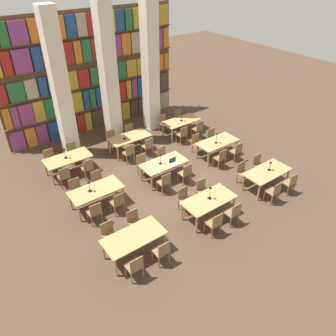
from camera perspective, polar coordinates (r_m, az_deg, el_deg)
The scene contains 59 objects.
ground_plane at distance 12.94m, azimuth -0.69°, elevation -1.90°, with size 40.00×40.00×0.00m, color #4C3828.
bookshelf_bank at distance 16.19m, azimuth -12.91°, elevation 15.53°, with size 8.71×0.35×5.50m.
pillar_left at distance 13.96m, azimuth -18.28°, elevation 13.15°, with size 0.62×0.62×6.00m.
pillar_center at distance 14.70m, azimuth -10.30°, elevation 15.30°, with size 0.62×0.62×6.00m.
pillar_right at distance 15.71m, azimuth -3.09°, elevation 16.97°, with size 0.62×0.62×6.00m.
reading_table_0 at distance 9.66m, azimuth -5.97°, elevation -12.10°, with size 1.80×0.90×0.73m.
chair_0 at distance 9.23m, azimuth -5.81°, elevation -16.66°, with size 0.42×0.40×0.87m.
chair_1 at distance 10.13m, azimuth -10.21°, elevation -11.29°, with size 0.42×0.40×0.87m.
chair_2 at distance 9.53m, azimuth -1.07°, elevation -14.28°, with size 0.42×0.40×0.87m.
chair_3 at distance 10.40m, azimuth -5.81°, elevation -9.33°, with size 0.42×0.40×0.87m.
reading_table_1 at distance 10.91m, azimuth 7.12°, elevation -5.76°, with size 1.80×0.90×0.73m.
chair_4 at distance 10.42m, azimuth 8.07°, elevation -9.45°, with size 0.42×0.40×0.87m.
chair_5 at distance 11.23m, azimuth 2.96°, elevation -5.36°, with size 0.42×0.40×0.87m.
chair_6 at distance 10.88m, azimuth 11.24°, elevation -7.61°, with size 0.42×0.40×0.87m.
chair_7 at distance 11.65m, azimuth 6.11°, elevation -3.83°, with size 0.42×0.40×0.87m.
desk_lamp_0 at distance 10.70m, azimuth 7.37°, elevation -3.89°, with size 0.14×0.14×0.49m.
reading_table_2 at distance 12.67m, azimuth 16.86°, elevation -0.85°, with size 1.80×0.90×0.73m.
chair_8 at distance 12.12m, azimuth 17.96°, elevation -3.88°, with size 0.42×0.40×0.87m.
chair_9 at distance 12.81m, azimuth 12.91°, elevation -0.70°, with size 0.42×0.40×0.87m.
chair_10 at distance 12.75m, azimuth 20.44°, elevation -2.36°, with size 0.42×0.40×0.87m.
chair_11 at distance 13.41m, azimuth 15.50°, elevation 0.59°, with size 0.42×0.40×0.87m.
desk_lamp_1 at distance 12.57m, azimuth 17.40°, elevation 0.63°, with size 0.14×0.14×0.39m.
reading_table_3 at distance 11.50m, azimuth -12.41°, elevation -4.02°, with size 1.80×0.90×0.73m.
chair_12 at distance 10.96m, azimuth -12.65°, elevation -7.48°, with size 0.42×0.40×0.87m.
chair_13 at distance 12.05m, azimuth -15.66°, elevation -3.64°, with size 0.42×0.40×0.87m.
chair_14 at distance 11.20m, azimuth -8.75°, elevation -5.88°, with size 0.42×0.40×0.87m.
chair_15 at distance 12.28m, azimuth -12.05°, elevation -2.26°, with size 0.42×0.40×0.87m.
desk_lamp_2 at distance 11.26m, azimuth -13.58°, elevation -2.82°, with size 0.14×0.14×0.42m.
reading_table_4 at distance 12.60m, azimuth -0.74°, elevation 0.61°, with size 1.80×0.90×0.73m.
chair_16 at distance 11.98m, azimuth -0.63°, elevation -2.43°, with size 0.42×0.40×0.87m.
chair_17 at distance 12.99m, azimuth -4.41°, elevation 0.68°, with size 0.42×0.40×0.87m.
chair_18 at distance 12.46m, azimuth 3.04°, elevation -0.85°, with size 0.42×0.40×0.87m.
chair_19 at distance 13.44m, azimuth -0.88°, elevation 2.04°, with size 0.42×0.40×0.87m.
desk_lamp_3 at distance 12.33m, azimuth -1.34°, elevation 1.94°, with size 0.14×0.14×0.46m.
laptop at distance 12.50m, azimuth 0.98°, elevation 0.98°, with size 0.32×0.22×0.21m.
reading_table_5 at distance 14.18m, azimuth 8.58°, elevation 4.30°, with size 1.80×0.90×0.73m.
chair_20 at distance 13.52m, azimuth 9.11°, elevation 1.78°, with size 0.42×0.40×0.87m.
chair_21 at distance 14.42m, azimuth 5.08°, elevation 4.31°, with size 0.42×0.40×0.87m.
chair_22 at distance 14.11m, azimuth 11.79°, elevation 2.93°, with size 0.42×0.40×0.87m.
chair_23 at distance 14.97m, azimuth 7.76°, elevation 5.30°, with size 0.42×0.40×0.87m.
desk_lamp_4 at distance 13.87m, azimuth 8.47°, elevation 5.54°, with size 0.14×0.14×0.49m.
reading_table_6 at distance 13.50m, azimuth -17.04°, elevation 1.42°, with size 1.80×0.90×0.73m.
chair_24 at distance 12.88m, azimuth -17.66°, elevation -1.34°, with size 0.42×0.40×0.87m.
chair_25 at distance 14.09m, azimuth -19.81°, elevation 1.47°, with size 0.42×0.40×0.87m.
chair_26 at distance 13.12m, azimuth -13.84°, elevation 0.06°, with size 0.42×0.40×0.87m.
chair_27 at distance 14.31m, azimuth -16.27°, elevation 2.71°, with size 0.42×0.40×0.87m.
desk_lamp_5 at distance 13.31m, azimuth -17.57°, elevation 2.77°, with size 0.14×0.14×0.44m.
reading_table_7 at distance 14.47m, azimuth -6.69°, elevation 5.11°, with size 1.80×0.90×0.73m.
chair_28 at distance 13.80m, azimuth -6.83°, elevation 2.70°, with size 0.42×0.40×0.87m.
chair_29 at distance 14.94m, azimuth -9.69°, elevation 5.04°, with size 0.42×0.40×0.87m.
chair_30 at distance 14.20m, azimuth -3.55°, elevation 3.88°, with size 0.42×0.40×0.87m.
chair_31 at distance 15.31m, azimuth -6.58°, elevation 6.08°, with size 0.42×0.40×0.87m.
desk_lamp_6 at distance 14.17m, azimuth -7.70°, elevation 6.14°, with size 0.14×0.14×0.45m.
reading_table_8 at distance 15.83m, azimuth 2.29°, elevation 7.99°, with size 1.80×0.90×0.73m.
chair_32 at distance 15.13m, azimuth 2.52°, elevation 5.91°, with size 0.42×0.40×0.87m.
chair_33 at distance 16.17m, azimuth -0.73°, elevation 7.90°, with size 0.42×0.40×0.87m.
chair_34 at distance 15.67m, azimuth 5.25°, elevation 6.85°, with size 0.42×0.40×0.87m.
chair_35 at distance 16.68m, azimuth 1.94°, elevation 8.73°, with size 0.42×0.40×0.87m.
desk_lamp_7 at distance 15.63m, azimuth 2.38°, elevation 9.29°, with size 0.14×0.14×0.48m.
Camera 1 is at (-6.06, -8.55, 7.58)m, focal length 35.00 mm.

